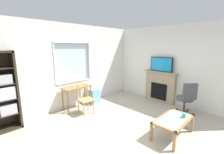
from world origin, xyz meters
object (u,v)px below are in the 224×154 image
(sippy_cup, at_px, (184,115))
(plastic_drawer_unit, at_px, (93,96))
(coffee_table, at_px, (173,121))
(tv, at_px, (161,64))
(wooden_chair, at_px, (85,99))
(office_chair, at_px, (187,97))
(desk_under_window, at_px, (77,90))
(fireplace, at_px, (160,86))

(sippy_cup, bearing_deg, plastic_drawer_unit, 93.66)
(coffee_table, bearing_deg, tv, 35.50)
(sippy_cup, bearing_deg, wooden_chair, 110.26)
(plastic_drawer_unit, bearing_deg, tv, -41.91)
(coffee_table, bearing_deg, office_chair, 8.54)
(wooden_chair, xyz_separation_m, sippy_cup, (0.94, -2.55, 0.01))
(tv, bearing_deg, coffee_table, -144.50)
(wooden_chair, bearing_deg, plastic_drawer_unit, 37.30)
(desk_under_window, bearing_deg, tv, -32.17)
(fireplace, xyz_separation_m, office_chair, (-0.51, -1.12, -0.02))
(tv, bearing_deg, plastic_drawer_unit, 138.09)
(desk_under_window, relative_size, tv, 1.16)
(wooden_chair, xyz_separation_m, fireplace, (2.59, -1.08, 0.11))
(desk_under_window, distance_m, fireplace, 3.01)
(wooden_chair, relative_size, coffee_table, 0.86)
(tv, distance_m, sippy_cup, 2.38)
(wooden_chair, height_order, sippy_cup, wooden_chair)
(desk_under_window, height_order, office_chair, office_chair)
(office_chair, height_order, coffee_table, office_chair)
(fireplace, relative_size, office_chair, 1.22)
(tv, xyz_separation_m, coffee_table, (-1.86, -1.33, -1.02))
(desk_under_window, relative_size, sippy_cup, 10.58)
(tv, xyz_separation_m, office_chair, (-0.49, -1.12, -0.84))
(sippy_cup, bearing_deg, fireplace, 41.67)
(office_chair, bearing_deg, plastic_drawer_unit, 115.80)
(desk_under_window, bearing_deg, sippy_cup, -73.60)
(plastic_drawer_unit, relative_size, office_chair, 0.51)
(desk_under_window, bearing_deg, plastic_drawer_unit, 4.08)
(plastic_drawer_unit, bearing_deg, sippy_cup, -86.34)
(wooden_chair, bearing_deg, coffee_table, -73.58)
(desk_under_window, distance_m, coffee_table, 3.01)
(wooden_chair, bearing_deg, tv, -22.76)
(desk_under_window, xyz_separation_m, coffee_table, (0.67, -2.92, -0.25))
(desk_under_window, bearing_deg, office_chair, -53.09)
(desk_under_window, distance_m, sippy_cup, 3.19)
(tv, bearing_deg, sippy_cup, -138.01)
(desk_under_window, xyz_separation_m, plastic_drawer_unit, (0.70, 0.05, -0.36))
(wooden_chair, height_order, fireplace, fireplace)
(tv, xyz_separation_m, sippy_cup, (-1.63, -1.47, -0.92))
(wooden_chair, distance_m, office_chair, 3.03)
(office_chair, relative_size, coffee_table, 0.95)
(fireplace, bearing_deg, sippy_cup, -138.33)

